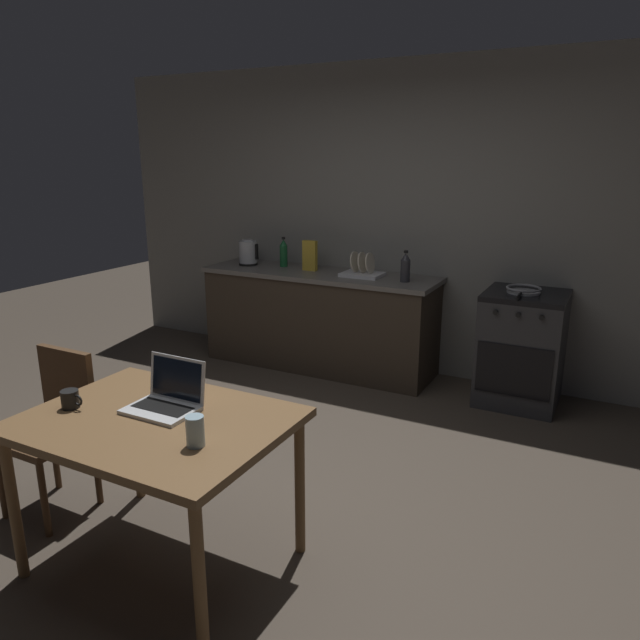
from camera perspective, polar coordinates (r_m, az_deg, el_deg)
name	(u,v)px	position (r m, az deg, el deg)	size (l,w,h in m)	color
ground_plane	(247,486)	(3.67, -6.99, -15.58)	(12.00, 12.00, 0.00)	#473D33
back_wall	(431,223)	(5.22, 10.59, 9.15)	(6.40, 0.10, 2.66)	gray
kitchen_counter	(319,319)	(5.40, -0.07, 0.05)	(2.16, 0.64, 0.89)	#382D23
stove_oven	(521,348)	(4.87, 18.79, -2.59)	(0.60, 0.62, 0.89)	#2D2D30
dining_table	(156,434)	(2.82, -15.47, -10.48)	(1.17, 0.88, 0.76)	brown
chair	(55,420)	(3.55, -24.10, -8.79)	(0.40, 0.40, 0.88)	#4C331E
laptop	(166,400)	(2.85, -14.58, -7.42)	(0.32, 0.26, 0.23)	silver
electric_kettle	(248,253)	(5.67, -6.92, 6.43)	(0.20, 0.18, 0.24)	black
bottle	(405,267)	(4.91, 8.21, 5.05)	(0.08, 0.08, 0.26)	#2D2D33
frying_pan	(523,290)	(4.73, 18.97, 2.75)	(0.26, 0.43, 0.05)	gray
coffee_mug	(70,399)	(3.01, -22.86, -7.03)	(0.12, 0.08, 0.09)	black
drinking_glass	(195,431)	(2.48, -11.91, -10.40)	(0.08, 0.08, 0.13)	#99B7C6
cereal_box	(310,256)	(5.34, -0.98, 6.21)	(0.13, 0.05, 0.27)	gold
dish_rack	(362,271)	(5.11, 4.09, 4.74)	(0.34, 0.26, 0.21)	silver
bottle_b	(284,253)	(5.55, -3.52, 6.47)	(0.07, 0.07, 0.27)	#19592D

